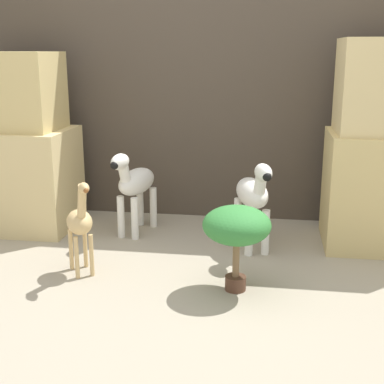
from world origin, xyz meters
The scene contains 7 objects.
ground_plane centered at (0.00, 0.00, 0.00)m, with size 14.00×14.00×0.00m, color #9E937F.
wall_back centered at (0.00, 1.58, 1.10)m, with size 6.40×0.08×2.20m.
rock_pillar_left centered at (-1.34, 1.07, 0.59)m, with size 0.83×0.61×1.30m.
zebra_right centered at (0.43, 0.85, 0.37)m, with size 0.31×0.56×0.63m.
zebra_left centered at (-0.43, 1.05, 0.37)m, with size 0.28×0.57×0.63m.
giraffe_figurine centered at (-0.56, 0.28, 0.33)m, with size 0.26×0.32×0.60m.
potted_palm_front centered at (0.37, 0.19, 0.37)m, with size 0.38×0.38×0.49m.
Camera 1 is at (0.54, -2.60, 1.32)m, focal length 50.00 mm.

